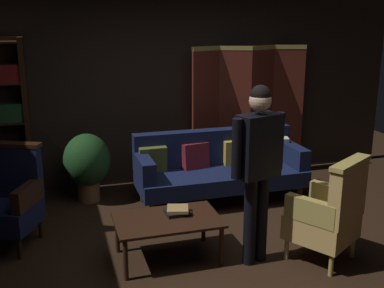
{
  "coord_description": "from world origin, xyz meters",
  "views": [
    {
      "loc": [
        -1.39,
        -3.83,
        2.25
      ],
      "look_at": [
        0.0,
        0.8,
        0.95
      ],
      "focal_mm": 43.43,
      "sensor_mm": 36.0,
      "label": 1
    }
  ],
  "objects": [
    {
      "name": "coffee_table",
      "position": [
        -0.44,
        0.14,
        0.37
      ],
      "size": [
        1.0,
        0.64,
        0.42
      ],
      "color": "black",
      "rests_on": "ground_plane"
    },
    {
      "name": "book_tan_leather",
      "position": [
        -0.32,
        0.22,
        0.47
      ],
      "size": [
        0.25,
        0.25,
        0.03
      ],
      "primitive_type": "cube",
      "rotation": [
        0.0,
        0.0,
        -0.27
      ],
      "color": "#9E7A47",
      "rests_on": "book_black_cloth"
    },
    {
      "name": "velvet_couch",
      "position": [
        0.55,
        1.46,
        0.46
      ],
      "size": [
        2.12,
        0.78,
        0.88
      ],
      "color": "black",
      "rests_on": "ground_plane"
    },
    {
      "name": "back_wall",
      "position": [
        0.0,
        2.45,
        1.4
      ],
      "size": [
        7.2,
        0.1,
        2.8
      ],
      "primitive_type": "cube",
      "color": "black",
      "rests_on": "ground_plane"
    },
    {
      "name": "standing_figure",
      "position": [
        0.34,
        -0.14,
        1.03
      ],
      "size": [
        0.57,
        0.32,
        1.7
      ],
      "color": "black",
      "rests_on": "ground_plane"
    },
    {
      "name": "ground_plane",
      "position": [
        0.0,
        0.0,
        0.0
      ],
      "size": [
        10.0,
        10.0,
        0.0
      ],
      "primitive_type": "plane",
      "color": "black"
    },
    {
      "name": "book_black_cloth",
      "position": [
        -0.32,
        0.22,
        0.44
      ],
      "size": [
        0.24,
        0.21,
        0.04
      ],
      "primitive_type": "cube",
      "rotation": [
        0.0,
        0.0,
        0.04
      ],
      "color": "black",
      "rests_on": "coffee_table"
    },
    {
      "name": "armchair_gilt_accent",
      "position": [
        1.01,
        -0.33,
        0.49
      ],
      "size": [
        0.79,
        0.79,
        1.04
      ],
      "color": "tan",
      "rests_on": "ground_plane"
    },
    {
      "name": "armchair_wing_left",
      "position": [
        -1.91,
        0.91,
        0.49
      ],
      "size": [
        0.77,
        0.76,
        1.04
      ],
      "color": "black",
      "rests_on": "ground_plane"
    },
    {
      "name": "potted_plant",
      "position": [
        -1.05,
        1.89,
        0.51
      ],
      "size": [
        0.58,
        0.58,
        0.88
      ],
      "color": "brown",
      "rests_on": "ground_plane"
    },
    {
      "name": "folding_screen",
      "position": [
        1.27,
        2.23,
        0.99
      ],
      "size": [
        1.73,
        0.22,
        1.9
      ],
      "color": "#5B2319",
      "rests_on": "ground_plane"
    }
  ]
}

